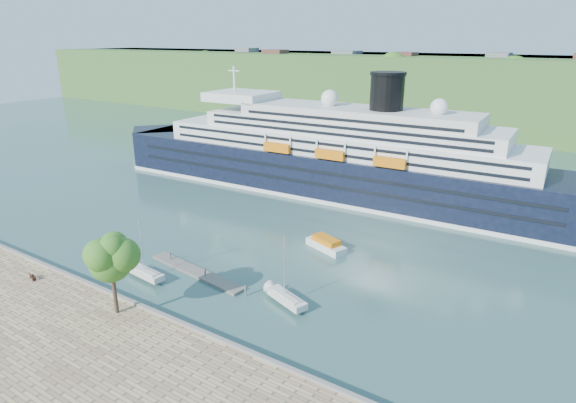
% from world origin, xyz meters
% --- Properties ---
extents(ground, '(400.00, 400.00, 0.00)m').
position_xyz_m(ground, '(0.00, 0.00, 0.00)').
color(ground, '#335A59').
rests_on(ground, ground).
extents(far_hillside, '(400.00, 50.00, 24.00)m').
position_xyz_m(far_hillside, '(0.00, 145.00, 12.00)').
color(far_hillside, '#376227').
rests_on(far_hillside, ground).
extents(quay_coping, '(220.00, 0.50, 0.30)m').
position_xyz_m(quay_coping, '(0.00, -0.20, 1.15)').
color(quay_coping, slate).
rests_on(quay_coping, promenade).
extents(cruise_ship, '(109.14, 20.33, 24.38)m').
position_xyz_m(cruise_ship, '(-3.77, 52.27, 12.19)').
color(cruise_ship, black).
rests_on(cruise_ship, ground).
extents(park_bench, '(1.49, 0.91, 0.89)m').
position_xyz_m(park_bench, '(-15.99, -3.23, 1.45)').
color(park_bench, '#3F1C12').
rests_on(park_bench, promenade).
extents(promenade_tree, '(6.28, 6.28, 10.41)m').
position_xyz_m(promenade_tree, '(-0.61, -2.46, 6.20)').
color(promenade_tree, '#2A5D18').
rests_on(promenade_tree, promenade).
extents(floating_pontoon, '(17.00, 4.10, 0.37)m').
position_xyz_m(floating_pontoon, '(-1.16, 10.71, 0.19)').
color(floating_pontoon, slate).
rests_on(floating_pontoon, ground).
extents(sailboat_white_near, '(6.47, 2.35, 8.18)m').
position_xyz_m(sailboat_white_near, '(-5.45, 5.93, 4.09)').
color(sailboat_white_near, silver).
rests_on(sailboat_white_near, ground).
extents(sailboat_white_far, '(6.74, 3.90, 8.41)m').
position_xyz_m(sailboat_white_far, '(13.54, 10.62, 4.20)').
color(sailboat_white_far, silver).
rests_on(sailboat_white_far, ground).
extents(tender_launch, '(7.23, 4.48, 1.89)m').
position_xyz_m(tender_launch, '(9.78, 27.09, 0.94)').
color(tender_launch, orange).
rests_on(tender_launch, ground).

